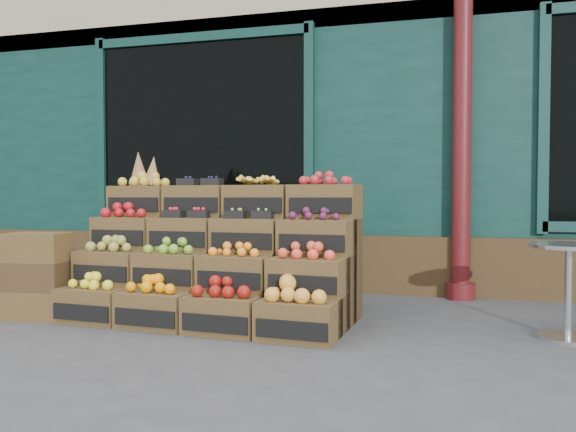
# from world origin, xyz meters

# --- Properties ---
(ground) EXTENTS (60.00, 60.00, 0.00)m
(ground) POSITION_xyz_m (0.00, 0.00, 0.00)
(ground) COLOR #3E3E40
(ground) RESTS_ON ground
(shop_facade) EXTENTS (12.00, 6.24, 4.80)m
(shop_facade) POSITION_xyz_m (0.00, 5.11, 2.40)
(shop_facade) COLOR #0E312B
(shop_facade) RESTS_ON ground
(crate_display) EXTENTS (2.35, 1.27, 1.42)m
(crate_display) POSITION_xyz_m (-0.80, 0.65, 0.44)
(crate_display) COLOR #513C20
(crate_display) RESTS_ON ground
(spare_crates) EXTENTS (0.51, 0.38, 0.71)m
(spare_crates) POSITION_xyz_m (-2.21, 0.24, 0.35)
(spare_crates) COLOR #513C20
(spare_crates) RESTS_ON ground
(bistro_table) EXTENTS (0.54, 0.54, 0.68)m
(bistro_table) POSITION_xyz_m (1.87, 0.60, 0.42)
(bistro_table) COLOR #B1B2B8
(bistro_table) RESTS_ON ground
(shopkeeper) EXTENTS (0.81, 0.59, 2.06)m
(shopkeeper) POSITION_xyz_m (-1.59, 2.73, 1.03)
(shopkeeper) COLOR #175328
(shopkeeper) RESTS_ON ground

